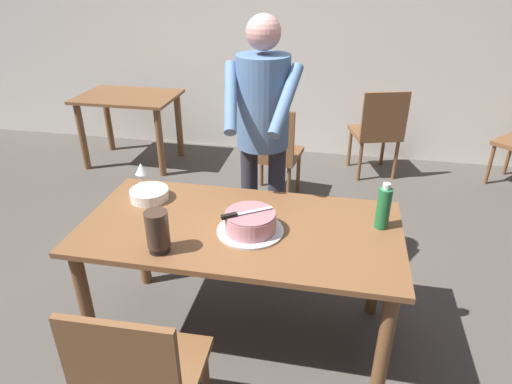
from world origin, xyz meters
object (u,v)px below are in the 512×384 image
(cake_knife, at_px, (237,215))
(background_table, at_px, (130,111))
(plate_stack, at_px, (149,194))
(hurricane_lamp, at_px, (158,231))
(main_dining_table, at_px, (241,243))
(background_chair_0, at_px, (273,151))
(water_bottle, at_px, (383,208))
(cake_on_platter, at_px, (250,223))
(person_cutting_cake, at_px, (263,127))
(background_chair_2, at_px, (378,130))
(chair_near_side, at_px, (141,377))
(wine_glass_near, at_px, (141,170))

(cake_knife, xyz_separation_m, background_table, (-1.72, 2.36, -0.29))
(plate_stack, height_order, hurricane_lamp, hurricane_lamp)
(main_dining_table, xyz_separation_m, background_chair_0, (-0.10, 1.67, -0.15))
(water_bottle, height_order, background_table, water_bottle)
(background_table, bearing_deg, cake_knife, -53.90)
(plate_stack, xyz_separation_m, background_table, (-1.14, 2.09, -0.20))
(cake_on_platter, height_order, background_table, cake_on_platter)
(cake_knife, height_order, hurricane_lamp, hurricane_lamp)
(cake_knife, bearing_deg, hurricane_lamp, -147.61)
(person_cutting_cake, distance_m, background_chair_2, 2.05)
(chair_near_side, bearing_deg, hurricane_lamp, 100.68)
(plate_stack, height_order, wine_glass_near, wine_glass_near)
(cake_on_platter, height_order, wine_glass_near, wine_glass_near)
(water_bottle, distance_m, person_cutting_cake, 0.90)
(plate_stack, height_order, water_bottle, water_bottle)
(plate_stack, relative_size, background_chair_0, 0.24)
(hurricane_lamp, height_order, person_cutting_cake, person_cutting_cake)
(hurricane_lamp, bearing_deg, plate_stack, 118.07)
(cake_on_platter, bearing_deg, person_cutting_cake, 95.06)
(wine_glass_near, bearing_deg, cake_on_platter, -27.51)
(wine_glass_near, xyz_separation_m, background_table, (-1.02, 1.92, -0.28))
(cake_on_platter, bearing_deg, plate_stack, 160.32)
(cake_knife, bearing_deg, background_chair_0, 93.34)
(person_cutting_cake, height_order, background_table, person_cutting_cake)
(background_chair_2, bearing_deg, water_bottle, -92.94)
(main_dining_table, bearing_deg, hurricane_lamp, -137.70)
(cake_on_platter, distance_m, wine_glass_near, 0.85)
(main_dining_table, height_order, wine_glass_near, wine_glass_near)
(water_bottle, height_order, background_chair_0, water_bottle)
(cake_knife, height_order, wine_glass_near, wine_glass_near)
(cake_on_platter, xyz_separation_m, chair_near_side, (-0.29, -0.75, -0.31))
(water_bottle, xyz_separation_m, person_cutting_cake, (-0.71, 0.50, 0.21))
(plate_stack, bearing_deg, background_table, 118.58)
(chair_near_side, relative_size, background_chair_2, 1.00)
(main_dining_table, distance_m, cake_on_platter, 0.18)
(plate_stack, relative_size, person_cutting_cake, 0.13)
(cake_knife, xyz_separation_m, background_chair_0, (-0.10, 1.76, -0.37))
(cake_knife, distance_m, water_bottle, 0.74)
(background_chair_2, bearing_deg, cake_on_platter, -107.37)
(plate_stack, distance_m, background_table, 2.39)
(person_cutting_cake, bearing_deg, cake_on_platter, -84.94)
(main_dining_table, bearing_deg, plate_stack, 162.52)
(cake_knife, relative_size, background_chair_0, 0.26)
(cake_on_platter, distance_m, water_bottle, 0.68)
(plate_stack, bearing_deg, main_dining_table, -17.48)
(main_dining_table, relative_size, background_table, 1.66)
(plate_stack, bearing_deg, chair_near_side, -70.36)
(cake_on_platter, bearing_deg, background_chair_2, 72.63)
(hurricane_lamp, relative_size, chair_near_side, 0.23)
(cake_on_platter, relative_size, wine_glass_near, 2.36)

